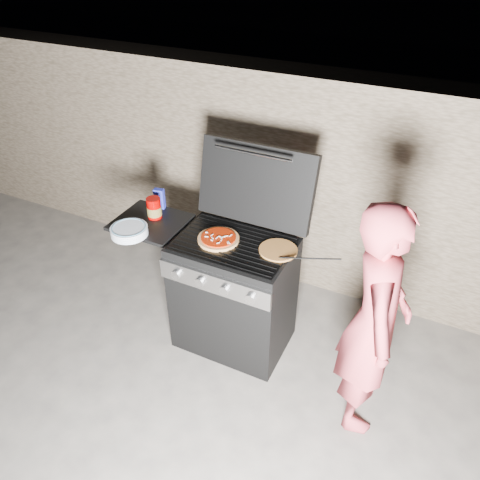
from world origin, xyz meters
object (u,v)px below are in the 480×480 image
at_px(pizza_topped, 218,238).
at_px(sauce_jar, 154,208).
at_px(gas_grill, 204,284).
at_px(person, 374,322).

xyz_separation_m(pizza_topped, sauce_jar, (-0.56, 0.07, 0.05)).
bearing_deg(sauce_jar, pizza_topped, -7.09).
height_order(gas_grill, sauce_jar, sauce_jar).
bearing_deg(person, pizza_topped, 67.79).
height_order(sauce_jar, person, person).
bearing_deg(pizza_topped, person, -9.34).
xyz_separation_m(gas_grill, person, (1.26, -0.20, 0.33)).
relative_size(gas_grill, person, 0.85).
relative_size(pizza_topped, person, 0.18).
height_order(gas_grill, person, person).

